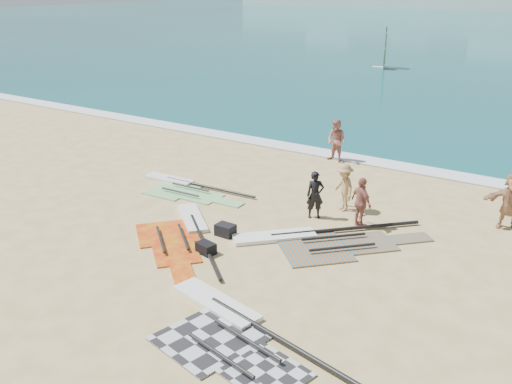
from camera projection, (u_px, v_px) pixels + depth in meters
The scene contains 14 objects.
ground at pixel (210, 276), 15.70m from camera, with size 300.00×300.00×0.00m, color #D6BF7D.
surf_line at pixel (380, 163), 25.32m from camera, with size 300.00×1.20×0.04m, color white.
rig_grey at pixel (235, 333), 13.09m from camera, with size 6.27×3.14×0.20m.
rig_green at pixel (183, 187), 22.27m from camera, with size 5.18×2.06×0.20m.
rig_orange at pixel (318, 240), 17.75m from camera, with size 5.46×5.02×0.20m.
rig_red at pixel (184, 233), 18.22m from camera, with size 4.70×4.84×0.20m.
gear_bag_near at pixel (225, 230), 18.13m from camera, with size 0.60×0.43×0.38m, color black.
gear_bag_far at pixel (206, 248), 16.96m from camera, with size 0.56×0.39×0.34m, color black.
person_wetsuit at pixel (315, 195), 19.30m from camera, with size 0.60×0.39×1.64m, color black.
beachgoer_left at pixel (336, 141), 25.28m from camera, with size 0.92×0.72×1.90m, color #AF6A5F.
beachgoer_mid at pixel (344, 187), 19.91m from camera, with size 1.11×0.64×1.72m, color tan.
beachgoer_back at pixel (361, 202), 18.57m from camera, with size 1.00×0.41×1.70m, color #A96456.
beachgoer_right at pixel (511, 201), 18.45m from camera, with size 1.75×0.56×1.89m, color tan.
windsurfer_left at pixel (385, 56), 51.89m from camera, with size 2.13×2.41×3.75m.
Camera 1 is at (8.73, -10.89, 7.67)m, focal length 40.00 mm.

